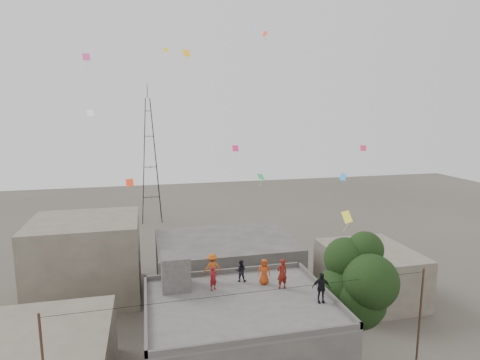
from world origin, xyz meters
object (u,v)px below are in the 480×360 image
Objects in this scene: tree at (358,284)px; stair_head_box at (176,271)px; person_red_adult at (282,274)px; person_dark_adult at (321,288)px; transmission_tower at (150,160)px.

stair_head_box is at bearing 169.26° from tree.
tree is 4.72m from person_red_adult.
stair_head_box is at bearing -24.60° from person_red_adult.
tree reaches higher than person_dark_adult.
stair_head_box reaches higher than person_dark_adult.
transmission_tower is (-11.37, 39.40, 2.97)m from tree.
stair_head_box is 0.10× the size of transmission_tower.
tree reaches higher than person_red_adult.
person_dark_adult is (8.21, -41.02, -2.14)m from transmission_tower.
transmission_tower is 39.54m from person_red_adult.
stair_head_box is 1.21× the size of person_dark_adult.
stair_head_box is 0.22× the size of tree.
person_red_adult is 2.57m from person_dark_adult.
tree is 0.45× the size of transmission_tower.
stair_head_box is 1.12× the size of person_red_adult.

